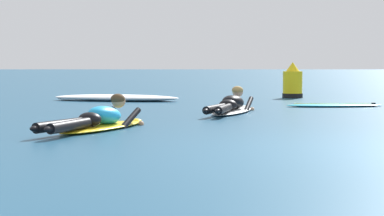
% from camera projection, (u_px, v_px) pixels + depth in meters
% --- Properties ---
extents(ground_plane, '(120.00, 120.00, 0.00)m').
position_uv_depth(ground_plane, '(267.00, 99.00, 17.47)').
color(ground_plane, navy).
extents(surfer_near, '(1.42, 2.57, 0.53)m').
position_uv_depth(surfer_near, '(101.00, 120.00, 9.76)').
color(surfer_near, yellow).
rests_on(surfer_near, ground).
extents(surfer_far, '(1.18, 2.61, 0.54)m').
position_uv_depth(surfer_far, '(234.00, 106.00, 12.84)').
color(surfer_far, white).
rests_on(surfer_far, ground).
extents(drifting_surfboard, '(2.11, 0.71, 0.16)m').
position_uv_depth(drifting_surfboard, '(338.00, 105.00, 14.67)').
color(drifting_surfboard, '#2DB2D1').
rests_on(drifting_surfboard, ground).
extents(whitewater_mid_left, '(3.26, 1.48, 0.16)m').
position_uv_depth(whitewater_mid_left, '(119.00, 98.00, 16.81)').
color(whitewater_mid_left, white).
rests_on(whitewater_mid_left, ground).
extents(channel_marker_buoy, '(0.54, 0.54, 0.94)m').
position_uv_depth(channel_marker_buoy, '(295.00, 84.00, 18.13)').
color(channel_marker_buoy, yellow).
rests_on(channel_marker_buoy, ground).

